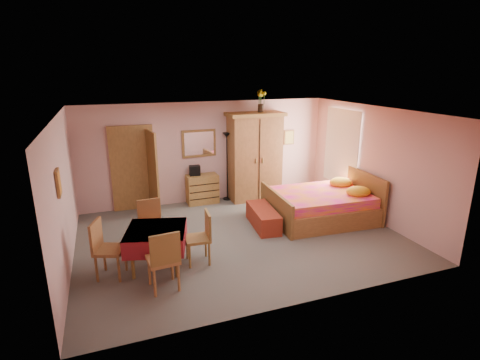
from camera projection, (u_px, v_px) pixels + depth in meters
name	position (u px, v px, depth m)	size (l,w,h in m)	color
floor	(240.00, 237.00, 7.86)	(6.50, 6.50, 0.00)	#646058
ceiling	(240.00, 112.00, 7.11)	(6.50, 6.50, 0.00)	brown
wall_back	(207.00, 152.00, 9.73)	(6.50, 0.10, 2.60)	#CE9A95
wall_front	(302.00, 224.00, 5.24)	(6.50, 0.10, 2.60)	#CE9A95
wall_left	(63.00, 196.00, 6.41)	(0.10, 5.00, 2.60)	#CE9A95
wall_right	(374.00, 164.00, 8.56)	(0.10, 5.00, 2.60)	#CE9A95
doorway	(133.00, 169.00, 9.16)	(1.06, 0.12, 2.15)	#9E6B35
window	(342.00, 147.00, 9.58)	(0.08, 1.40, 1.95)	white
picture_left	(58.00, 183.00, 5.77)	(0.04, 0.32, 0.42)	orange
picture_back	(289.00, 137.00, 10.41)	(0.30, 0.04, 0.40)	#D8BF59
chest_of_drawers	(202.00, 189.00, 9.73)	(0.81, 0.40, 0.76)	olive
wall_mirror	(199.00, 143.00, 9.58)	(0.89, 0.05, 0.71)	white
stereo	(195.00, 170.00, 9.57)	(0.27, 0.20, 0.25)	black
floor_lamp	(227.00, 167.00, 9.86)	(0.23, 0.23, 1.81)	black
wardrobe	(255.00, 157.00, 9.88)	(1.48, 0.76, 2.32)	brown
sunflower_vase	(261.00, 101.00, 9.52)	(0.22, 0.22, 0.56)	gold
bed	(320.00, 197.00, 8.66)	(2.31, 1.82, 1.07)	#E31699
bench	(263.00, 217.00, 8.32)	(0.46, 1.25, 0.42)	maroon
dining_table	(157.00, 248.00, 6.56)	(1.00, 1.00, 0.73)	maroon
chair_south	(163.00, 259.00, 5.89)	(0.47, 0.47, 1.03)	#B06D3B
chair_north	(152.00, 226.00, 7.18)	(0.44, 0.44, 0.97)	#A77738
chair_west	(110.00, 249.00, 6.23)	(0.46, 0.46, 1.00)	#945C32
chair_east	(198.00, 238.00, 6.70)	(0.43, 0.43, 0.95)	olive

